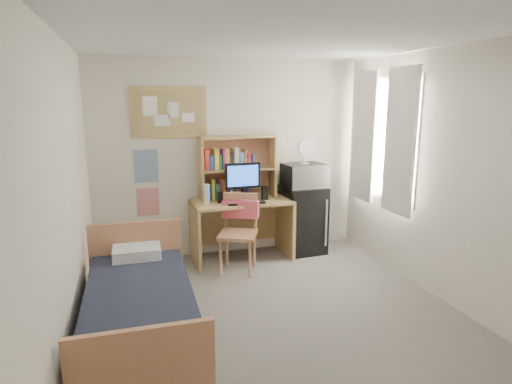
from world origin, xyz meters
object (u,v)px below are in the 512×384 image
object	(u,v)px
mini_fridge	(302,219)
desk_fan	(305,152)
bed	(140,315)
speaker_right	(265,193)
desk	(242,230)
microwave	(304,175)
monitor	(243,182)
bulletin_board	(169,112)
speaker_left	(220,197)
desk_chair	(238,234)

from	to	relation	value
mini_fridge	desk_fan	bearing A→B (deg)	-90.00
bed	speaker_right	world-z (taller)	speaker_right
desk	desk_fan	size ratio (longest dim) A/B	4.03
mini_fridge	microwave	size ratio (longest dim) A/B	1.72
desk_fan	desk	bearing A→B (deg)	178.36
desk	monitor	size ratio (longest dim) A/B	2.61
bulletin_board	bed	xyz separation A→B (m)	(-0.50, -2.03, -1.67)
bed	monitor	bearing A→B (deg)	50.99
monitor	speaker_right	size ratio (longest dim) A/B	2.72
mini_fridge	desk_fan	world-z (taller)	desk_fan
bulletin_board	desk	world-z (taller)	bulletin_board
speaker_right	desk_fan	distance (m)	0.77
bed	speaker_left	distance (m)	2.04
desk_chair	speaker_right	size ratio (longest dim) A/B	5.34
desk	speaker_right	bearing A→B (deg)	-11.31
speaker_left	desk_fan	xyz separation A→B (m)	(1.18, 0.10, 0.52)
speaker_left	desk_fan	world-z (taller)	desk_fan
mini_fridge	monitor	bearing A→B (deg)	-176.46
bed	monitor	xyz separation A→B (m)	(1.35, 1.65, 0.79)
bed	speaker_left	bearing A→B (deg)	57.61
desk_chair	bed	bearing A→B (deg)	-108.08
speaker_left	speaker_right	bearing A→B (deg)	0.00
mini_fridge	bulletin_board	bearing A→B (deg)	167.49
bed	speaker_left	xyz separation A→B (m)	(1.05, 1.64, 0.62)
bulletin_board	monitor	world-z (taller)	bulletin_board
monitor	desk_fan	bearing A→B (deg)	3.42
speaker_left	speaker_right	distance (m)	0.60
bulletin_board	desk_chair	size ratio (longest dim) A/B	0.98
desk_chair	microwave	xyz separation A→B (m)	(1.04, 0.44, 0.60)
monitor	mini_fridge	bearing A→B (deg)	4.71
desk	mini_fridge	world-z (taller)	mini_fridge
speaker_left	desk_fan	distance (m)	1.29
bulletin_board	speaker_left	bearing A→B (deg)	-35.66
mini_fridge	speaker_left	world-z (taller)	speaker_left
desk	microwave	bearing A→B (deg)	-0.47
desk	speaker_left	world-z (taller)	speaker_left
desk	speaker_left	size ratio (longest dim) A/B	8.35
mini_fridge	microwave	bearing A→B (deg)	-90.00
desk_chair	monitor	xyz separation A→B (m)	(0.16, 0.35, 0.56)
desk_chair	microwave	world-z (taller)	microwave
desk	speaker_left	bearing A→B (deg)	-168.69
speaker_right	bulletin_board	bearing A→B (deg)	159.81
desk	bed	xyz separation A→B (m)	(-1.35, -1.71, -0.15)
desk_chair	speaker_left	distance (m)	0.54
desk_chair	bed	size ratio (longest dim) A/B	0.52
desk_chair	bulletin_board	bearing A→B (deg)	157.90
mini_fridge	speaker_left	xyz separation A→B (m)	(-1.18, -0.12, 0.41)
mini_fridge	speaker_right	size ratio (longest dim) A/B	5.13
monitor	desk_fan	world-z (taller)	desk_fan
desk	desk_chair	xyz separation A→B (m)	(-0.15, -0.41, 0.08)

